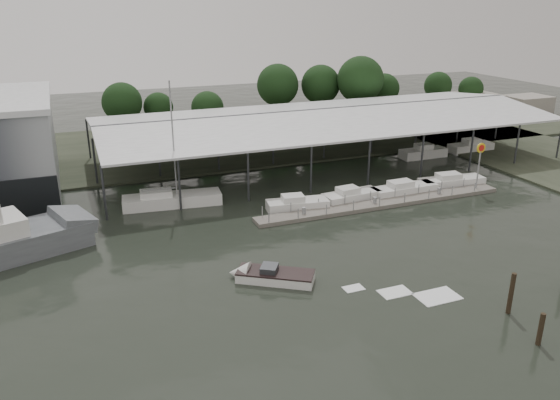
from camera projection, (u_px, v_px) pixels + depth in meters
name	position (u px, v px, depth m)	size (l,w,h in m)	color
ground	(286.00, 272.00, 42.68)	(200.00, 200.00, 0.00)	black
land_strip_far	(176.00, 146.00, 79.27)	(140.00, 30.00, 0.30)	#3E4332
covered_boat_shed	(325.00, 114.00, 70.93)	(58.24, 24.00, 6.96)	white
floating_dock	(383.00, 204.00, 56.57)	(28.00, 2.00, 1.40)	slate
shell_fuel_sign	(480.00, 157.00, 59.47)	(1.10, 0.18, 5.55)	gray
distant_commercial_buildings	(487.00, 104.00, 101.62)	(22.00, 8.00, 4.00)	gray
white_sailboat	(171.00, 200.00, 56.40)	(10.26, 3.74, 13.00)	silver
speedboat_underway	(268.00, 276.00, 41.32)	(15.52, 10.57, 2.00)	silver
moored_cruiser_0	(297.00, 204.00, 55.21)	(6.46, 3.09, 1.70)	silver
moored_cruiser_1	(351.00, 196.00, 57.53)	(6.52, 2.77, 1.70)	silver
moored_cruiser_2	(404.00, 190.00, 59.53)	(7.58, 2.35, 1.70)	silver
moored_cruiser_3	(451.00, 182.00, 62.17)	(7.80, 2.96, 1.70)	silver
horizon_tree_line	(313.00, 88.00, 90.75)	(68.16, 12.05, 11.57)	#322316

